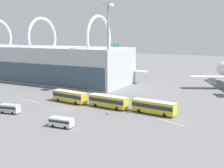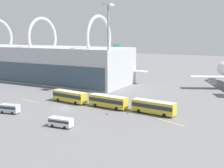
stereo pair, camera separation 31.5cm
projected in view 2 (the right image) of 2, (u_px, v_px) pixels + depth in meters
ground_plane at (64, 108)px, 75.94m from camera, size 440.00×440.00×0.00m
terminal_building at (20, 61)px, 129.37m from camera, size 105.67×24.04×27.20m
airliner_at_gate_far at (100, 67)px, 120.95m from camera, size 41.68×43.11×15.35m
shuttle_bus_0 at (70, 96)px, 82.51m from camera, size 11.49×3.98×3.34m
shuttle_bus_1 at (108, 101)px, 76.41m from camera, size 11.44×3.66×3.34m
shuttle_bus_2 at (154, 106)px, 70.37m from camera, size 11.47×3.84×3.34m
service_van_foreground at (9, 108)px, 71.14m from camera, size 5.48×2.95×2.28m
service_van_crossing at (61, 122)px, 60.43m from camera, size 5.45×2.54×2.07m
floodlight_mast at (108, 33)px, 93.59m from camera, size 2.95×2.95×29.76m
lane_stripe_0 at (30, 101)px, 84.54m from camera, size 8.27×1.15×0.01m
lane_stripe_1 at (171, 122)px, 63.92m from camera, size 7.28×2.70×0.01m
traffic_cone_0 at (128, 112)px, 71.09m from camera, size 0.56×0.56×0.64m
traffic_cone_1 at (107, 113)px, 70.16m from camera, size 0.52×0.52×0.72m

